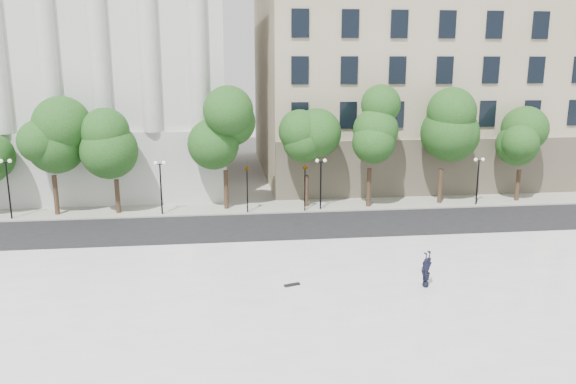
# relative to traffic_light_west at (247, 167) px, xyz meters

# --- Properties ---
(ground) EXTENTS (160.00, 160.00, 0.00)m
(ground) POSITION_rel_traffic_light_west_xyz_m (0.51, -22.30, -3.63)
(ground) COLOR #B6B3AC
(ground) RESTS_ON ground
(plaza) EXTENTS (44.00, 22.00, 0.45)m
(plaza) POSITION_rel_traffic_light_west_xyz_m (0.51, -19.30, -3.41)
(plaza) COLOR white
(plaza) RESTS_ON ground
(street) EXTENTS (60.00, 8.00, 0.02)m
(street) POSITION_rel_traffic_light_west_xyz_m (0.51, -4.30, -3.62)
(street) COLOR black
(street) RESTS_ON ground
(far_sidewalk) EXTENTS (60.00, 4.00, 0.12)m
(far_sidewalk) POSITION_rel_traffic_light_west_xyz_m (0.51, 1.70, -3.57)
(far_sidewalk) COLOR #AFADA1
(far_sidewalk) RESTS_ON ground
(building_west) EXTENTS (31.50, 27.65, 25.60)m
(building_west) POSITION_rel_traffic_light_west_xyz_m (-16.49, 16.27, 9.25)
(building_west) COLOR silver
(building_west) RESTS_ON ground
(building_east) EXTENTS (36.00, 26.15, 23.00)m
(building_east) POSITION_rel_traffic_light_west_xyz_m (20.51, 16.61, 7.51)
(building_east) COLOR #C2B094
(building_east) RESTS_ON ground
(traffic_light_west) EXTENTS (0.43, 1.62, 4.14)m
(traffic_light_west) POSITION_rel_traffic_light_west_xyz_m (0.00, 0.00, 0.00)
(traffic_light_west) COLOR black
(traffic_light_west) RESTS_ON ground
(traffic_light_east) EXTENTS (0.80, 1.87, 4.24)m
(traffic_light_east) POSITION_rel_traffic_light_west_xyz_m (4.42, 0.00, 0.10)
(traffic_light_east) COLOR black
(traffic_light_east) RESTS_ON ground
(person_lying) EXTENTS (1.58, 1.89, 0.50)m
(person_lying) POSITION_rel_traffic_light_west_xyz_m (8.01, -16.51, -2.93)
(person_lying) COLOR black
(person_lying) RESTS_ON plaza
(skateboard) EXTENTS (0.85, 0.47, 0.08)m
(skateboard) POSITION_rel_traffic_light_west_xyz_m (1.46, -15.55, -3.14)
(skateboard) COLOR black
(skateboard) RESTS_ON plaza
(street_trees) EXTENTS (45.48, 4.49, 7.74)m
(street_trees) POSITION_rel_traffic_light_west_xyz_m (1.88, 1.20, 1.73)
(street_trees) COLOR #382619
(street_trees) RESTS_ON ground
(lamp_posts) EXTENTS (36.69, 0.28, 4.55)m
(lamp_posts) POSITION_rel_traffic_light_west_xyz_m (-0.30, 0.30, -0.73)
(lamp_posts) COLOR black
(lamp_posts) RESTS_ON ground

